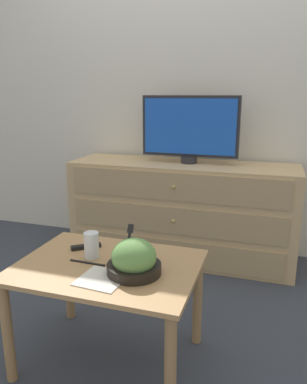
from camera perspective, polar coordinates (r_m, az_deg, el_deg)
name	(u,v)px	position (r m, az deg, el deg)	size (l,w,h in m)	color
ground_plane	(190,243)	(3.06, 5.64, -7.73)	(12.00, 12.00, 0.00)	#383D47
wall_back	(196,74)	(2.85, 6.43, 17.38)	(12.00, 0.05, 2.60)	silver
dresser	(182,211)	(2.70, 4.31, -2.90)	(1.58, 0.48, 0.70)	tan
tv	(190,128)	(2.60, 5.55, 9.71)	(0.67, 0.11, 0.46)	#232328
coffee_table	(108,281)	(1.65, -6.90, -13.30)	(0.76, 0.56, 0.47)	tan
takeout_bowl	(134,260)	(1.51, -3.00, -10.32)	(0.22, 0.22, 0.19)	black
drink_cup	(92,247)	(1.67, -9.42, -8.23)	(0.07, 0.07, 0.12)	beige
napkin	(102,279)	(1.50, -7.87, -12.97)	(0.19, 0.19, 0.00)	silver
knife	(88,263)	(1.64, -10.02, -10.57)	(0.16, 0.01, 0.01)	black
remote_control	(86,246)	(1.78, -10.25, -8.17)	(0.13, 0.11, 0.02)	black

